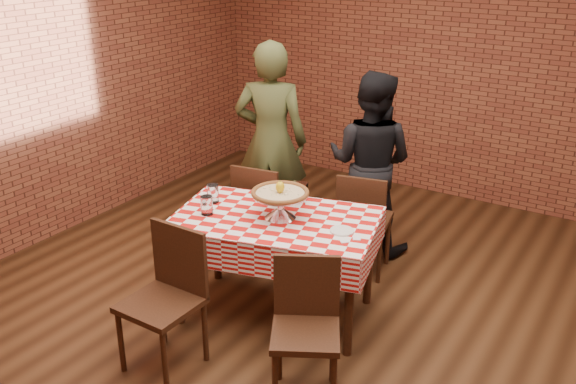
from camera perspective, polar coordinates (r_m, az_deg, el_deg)
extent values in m
plane|color=black|center=(4.48, 1.53, -12.84)|extent=(6.00, 6.00, 0.00)
plane|color=brown|center=(6.53, 15.54, 11.58)|extent=(5.50, 0.00, 5.50)
cube|color=#3D2011|center=(4.55, -1.10, -6.67)|extent=(1.53, 1.14, 0.75)
cylinder|color=beige|center=(4.31, -0.71, -0.12)|extent=(0.43, 0.43, 0.03)
ellipsoid|color=gold|center=(4.29, -0.71, 0.44)|extent=(0.07, 0.07, 0.08)
cylinder|color=white|center=(4.44, -7.27, -1.19)|extent=(0.10, 0.10, 0.13)
cylinder|color=white|center=(4.63, -6.73, -0.14)|extent=(0.10, 0.10, 0.13)
cylinder|color=white|center=(4.19, 4.83, -3.47)|extent=(0.19, 0.19, 0.01)
cube|color=white|center=(4.06, 5.07, -4.44)|extent=(0.06, 0.06, 0.00)
cube|color=white|center=(4.10, 6.16, -4.20)|extent=(0.06, 0.05, 0.00)
cube|color=silver|center=(4.59, 1.04, -0.07)|extent=(0.13, 0.11, 0.15)
imported|color=#414825|center=(5.59, -1.54, 4.56)|extent=(0.75, 0.63, 1.75)
imported|color=black|center=(5.40, 7.34, 2.62)|extent=(0.80, 0.65, 1.55)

